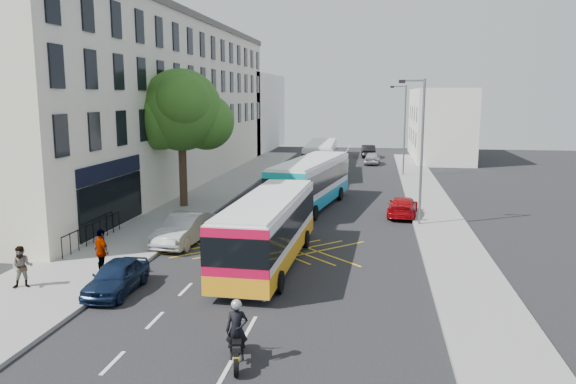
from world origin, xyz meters
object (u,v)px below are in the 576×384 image
at_px(bus_near, 268,229).
at_px(bus_mid, 311,182).
at_px(bus_far, 321,158).
at_px(distant_car_grey, 312,158).
at_px(distant_car_silver, 372,158).
at_px(street_tree, 181,111).
at_px(red_hatchback, 403,207).
at_px(parked_car_blue, 117,277).
at_px(pedestrian_far, 102,252).
at_px(pedestrian_near, 22,267).
at_px(lamp_far, 404,125).
at_px(motorbike, 237,334).
at_px(distant_car_dark, 368,151).
at_px(lamp_near, 420,144).
at_px(parked_car_silver, 184,229).

xyz_separation_m(bus_near, bus_mid, (0.36, 12.80, 0.11)).
distance_m(bus_far, distant_car_grey, 9.09).
distance_m(bus_near, distant_car_silver, 37.27).
height_order(street_tree, red_hatchback, street_tree).
height_order(parked_car_blue, pedestrian_far, pedestrian_far).
height_order(street_tree, parked_car_blue, street_tree).
distance_m(red_hatchback, pedestrian_near, 21.48).
xyz_separation_m(lamp_far, pedestrian_near, (-15.32, -33.14, -3.67)).
xyz_separation_m(motorbike, distant_car_dark, (2.70, 53.27, -0.13)).
distance_m(red_hatchback, pedestrian_far, 18.53).
xyz_separation_m(lamp_near, bus_near, (-6.90, -8.31, -3.06)).
distance_m(street_tree, bus_far, 18.50).
height_order(bus_near, bus_far, bus_far).
distance_m(parked_car_silver, distant_car_dark, 42.25).
relative_size(lamp_near, lamp_far, 1.00).
height_order(red_hatchback, distant_car_silver, distant_car_silver).
bearing_deg(pedestrian_far, bus_near, -119.22).
bearing_deg(bus_mid, distant_car_grey, 105.32).
height_order(motorbike, distant_car_dark, motorbike).
relative_size(lamp_near, distant_car_grey, 1.89).
distance_m(parked_car_blue, distant_car_dark, 49.24).
bearing_deg(bus_near, parked_car_blue, -136.21).
bearing_deg(red_hatchback, parked_car_silver, 43.11).
bearing_deg(lamp_far, lamp_near, -90.00).
xyz_separation_m(lamp_near, red_hatchback, (-0.70, 2.59, -4.01)).
distance_m(motorbike, distant_car_dark, 53.34).
bearing_deg(bus_mid, distant_car_silver, 90.14).
height_order(red_hatchback, distant_car_dark, distant_car_dark).
distance_m(street_tree, parked_car_blue, 16.94).
xyz_separation_m(bus_near, motorbike, (0.90, -9.18, -0.69)).
bearing_deg(motorbike, street_tree, 100.94).
bearing_deg(bus_mid, street_tree, -160.40).
relative_size(red_hatchback, pedestrian_far, 2.28).
xyz_separation_m(parked_car_silver, distant_car_dark, (8.34, 41.42, -0.01)).
distance_m(motorbike, parked_car_blue, 7.51).
height_order(distant_car_silver, pedestrian_far, pedestrian_far).
height_order(distant_car_dark, pedestrian_near, pedestrian_near).
relative_size(street_tree, bus_near, 0.83).
bearing_deg(red_hatchback, bus_mid, -11.78).
bearing_deg(parked_car_blue, street_tree, 99.43).
xyz_separation_m(bus_near, parked_car_silver, (-4.75, 2.67, -0.81)).
distance_m(motorbike, distant_car_silver, 46.32).
height_order(bus_near, pedestrian_near, bus_near).
distance_m(bus_far, pedestrian_far, 30.92).
height_order(red_hatchback, pedestrian_far, pedestrian_far).
bearing_deg(bus_far, distant_car_dark, 74.36).
relative_size(distant_car_dark, pedestrian_far, 2.45).
distance_m(bus_near, distant_car_grey, 36.51).
xyz_separation_m(bus_far, distant_car_dark, (4.02, 16.51, -0.87)).
xyz_separation_m(lamp_far, motorbike, (-6.00, -37.49, -3.75)).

